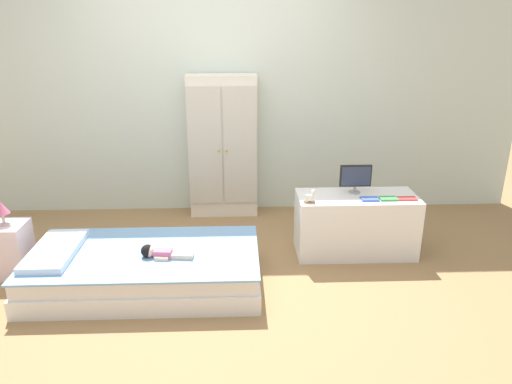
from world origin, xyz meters
The scene contains 14 objects.
ground_plane centered at (0.00, 0.00, -0.01)m, with size 10.00×10.00×0.02m, color #99754C.
back_wall centered at (0.00, 1.57, 1.35)m, with size 6.40×0.05×2.70m, color silver.
bed centered at (-0.47, -0.05, 0.14)m, with size 1.74×0.93×0.28m.
pillow centered at (-1.14, -0.05, 0.31)m, with size 0.32×0.67×0.05m, color silver.
doll centered at (-0.36, -0.14, 0.32)m, with size 0.39×0.14×0.10m.
nightstand centered at (-1.59, 0.16, 0.22)m, with size 0.30×0.30×0.43m, color silver.
table_lamp centered at (-1.59, 0.16, 0.56)m, with size 0.12×0.12×0.19m.
wardrobe centered at (0.10, 1.40, 0.73)m, with size 0.69×0.29×1.45m.
tv_stand centered at (1.27, 0.44, 0.27)m, with size 1.02×0.45×0.53m, color white.
tv_monitor centered at (1.26, 0.51, 0.67)m, with size 0.27×0.10×0.25m.
rocking_horse_toy centered at (0.84, 0.29, 0.58)m, with size 0.09×0.04×0.11m.
book_blue centered at (1.35, 0.34, 0.54)m, with size 0.15×0.10×0.01m, color blue.
book_green centered at (1.51, 0.34, 0.54)m, with size 0.15×0.09×0.02m, color #429E51.
book_red centered at (1.66, 0.34, 0.54)m, with size 0.16×0.08×0.01m, color #CC3838.
Camera 1 is at (0.25, -3.35, 1.94)m, focal length 33.56 mm.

